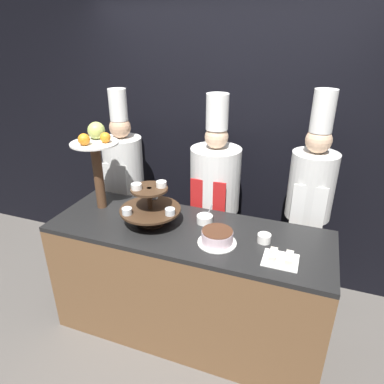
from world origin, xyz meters
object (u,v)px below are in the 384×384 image
Objects in this scene: tiered_stand at (150,205)px; cup_white at (264,238)px; cake_square_tray at (281,258)px; chef_center_right at (309,203)px; chef_left at (125,180)px; chef_center_left at (215,195)px; cake_round at (217,237)px; fruit_pedestal at (96,152)px; serving_bowl_far at (205,219)px.

cup_white is at bearing 2.84° from tiered_stand.
cake_square_tray is 0.12× the size of chef_center_right.
chef_center_right is (1.07, 0.62, -0.09)m from tiered_stand.
chef_left reaches higher than tiered_stand.
cake_round is at bearing -71.96° from chef_center_left.
chef_left is 1.00× the size of chef_center_left.
cake_square_tray is (1.45, -0.25, -0.44)m from fruit_pedestal.
cake_square_tray is 0.12× the size of chef_center_left.
tiered_stand is 2.77× the size of serving_bowl_far.
cup_white is (0.82, 0.04, -0.12)m from tiered_stand.
chef_center_left reaches higher than cake_square_tray.
cake_square_tray is at bearing -26.03° from chef_left.
chef_left is at bearing 133.46° from tiered_stand.
chef_center_right is (1.56, 0.49, -0.40)m from fruit_pedestal.
fruit_pedestal is 2.56× the size of cake_round.
chef_left is at bearing 100.09° from fruit_pedestal.
cake_round reaches higher than cup_white.
tiered_stand is 0.24× the size of chef_center_left.
cake_square_tray is 1.35× the size of serving_bowl_far.
chef_center_right reaches higher than tiered_stand.
serving_bowl_far is at bearing 22.00° from tiered_stand.
cake_round is 1.31m from chef_left.
cake_square_tray is at bearing -25.70° from serving_bowl_far.
cake_round is 1.21× the size of cake_square_tray.
fruit_pedestal is at bearing -79.91° from chef_left.
chef_left is at bearing 179.99° from chef_center_left.
cake_round is 0.74m from chef_center_left.
cake_square_tray is at bearing -6.82° from cake_round.
chef_center_left is (-0.65, 0.75, -0.01)m from cake_square_tray.
cake_round reaches higher than cake_square_tray.
chef_center_right is at bearing 33.73° from serving_bowl_far.
chef_center_left is at bearing -179.99° from chef_center_right.
cup_white is 0.78m from chef_center_left.
fruit_pedestal is 1.12m from cake_round.
tiered_stand is 0.41m from serving_bowl_far.
cake_square_tray is (0.42, -0.05, -0.03)m from cake_round.
chef_center_left is at bearing 132.01° from cup_white.
chef_center_left is at bearing 31.80° from fruit_pedestal.
fruit_pedestal is 1.53m from cake_square_tray.
fruit_pedestal is 0.37× the size of chef_center_left.
tiered_stand reaches higher than serving_bowl_far.
chef_center_right is (0.77, 0.00, 0.06)m from chef_center_left.
tiered_stand is 0.55m from cake_round.
chef_left is (-0.58, 0.62, -0.14)m from tiered_stand.
serving_bowl_far is 0.47m from chef_center_left.
fruit_pedestal is 1.69m from chef_center_right.
chef_center_right is at bearing 29.99° from tiered_stand.
cake_round is at bearing -8.88° from tiered_stand.
tiered_stand is 0.60m from fruit_pedestal.
cup_white is 0.42× the size of cake_square_tray.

